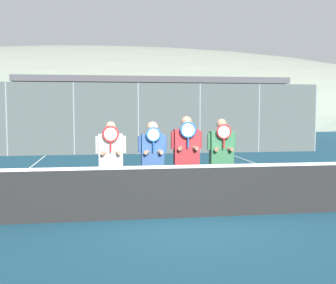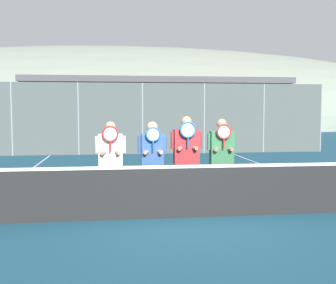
{
  "view_description": "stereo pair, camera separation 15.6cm",
  "coord_description": "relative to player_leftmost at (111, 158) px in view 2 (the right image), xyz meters",
  "views": [
    {
      "loc": [
        -1.43,
        -7.45,
        1.99
      ],
      "look_at": [
        -0.19,
        0.93,
        1.32
      ],
      "focal_mm": 45.0,
      "sensor_mm": 36.0,
      "label": 1
    },
    {
      "loc": [
        -1.28,
        -7.47,
        1.99
      ],
      "look_at": [
        -0.19,
        0.93,
        1.32
      ],
      "focal_mm": 45.0,
      "sensor_mm": 36.0,
      "label": 2
    }
  ],
  "objects": [
    {
      "name": "ground_plane",
      "position": [
        1.34,
        -0.71,
        -1.03
      ],
      "size": [
        120.0,
        120.0,
        0.0
      ],
      "primitive_type": "plane",
      "color": "navy"
    },
    {
      "name": "hill_distant",
      "position": [
        1.34,
        54.3,
        -1.03
      ],
      "size": [
        106.18,
        58.99,
        20.65
      ],
      "color": "gray",
      "rests_on": "ground_plane"
    },
    {
      "name": "clubhouse_building",
      "position": [
        2.89,
        19.16,
        0.95
      ],
      "size": [
        16.48,
        5.5,
        3.92
      ],
      "color": "tan",
      "rests_on": "ground_plane"
    },
    {
      "name": "fence_back",
      "position": [
        1.34,
        10.42,
        0.54
      ],
      "size": [
        16.78,
        0.06,
        3.14
      ],
      "color": "gray",
      "rests_on": "ground_plane"
    },
    {
      "name": "tennis_net",
      "position": [
        1.34,
        -0.71,
        -0.53
      ],
      "size": [
        10.73,
        0.09,
        1.07
      ],
      "color": "gray",
      "rests_on": "ground_plane"
    },
    {
      "name": "court_line_left_sideline",
      "position": [
        -2.65,
        2.29,
        -1.03
      ],
      "size": [
        0.05,
        16.0,
        0.01
      ],
      "primitive_type": "cube",
      "color": "white",
      "rests_on": "ground_plane"
    },
    {
      "name": "court_line_right_sideline",
      "position": [
        5.33,
        2.29,
        -1.03
      ],
      "size": [
        0.05,
        16.0,
        0.01
      ],
      "primitive_type": "cube",
      "color": "white",
      "rests_on": "ground_plane"
    },
    {
      "name": "player_leftmost",
      "position": [
        0.0,
        0.0,
        0.0
      ],
      "size": [
        0.59,
        0.34,
        1.75
      ],
      "color": "black",
      "rests_on": "ground_plane"
    },
    {
      "name": "player_center_left",
      "position": [
        0.82,
        0.04,
        0.0
      ],
      "size": [
        0.57,
        0.34,
        1.74
      ],
      "color": "#56565B",
      "rests_on": "ground_plane"
    },
    {
      "name": "player_center_right",
      "position": [
        1.5,
        0.04,
        0.08
      ],
      "size": [
        0.63,
        0.34,
        1.85
      ],
      "color": "white",
      "rests_on": "ground_plane"
    },
    {
      "name": "player_rightmost",
      "position": [
        2.23,
        0.08,
        0.03
      ],
      "size": [
        0.6,
        0.34,
        1.79
      ],
      "color": "white",
      "rests_on": "ground_plane"
    },
    {
      "name": "car_far_left",
      "position": [
        -4.16,
        12.68,
        -0.12
      ],
      "size": [
        4.13,
        1.93,
        1.8
      ],
      "color": "silver",
      "rests_on": "ground_plane"
    },
    {
      "name": "car_left_of_center",
      "position": [
        1.15,
        12.4,
        -0.15
      ],
      "size": [
        4.69,
        2.03,
        1.73
      ],
      "color": "maroon",
      "rests_on": "ground_plane"
    },
    {
      "name": "car_center",
      "position": [
        6.39,
        12.59,
        -0.08
      ],
      "size": [
        4.0,
        1.93,
        1.88
      ],
      "color": "maroon",
      "rests_on": "ground_plane"
    }
  ]
}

